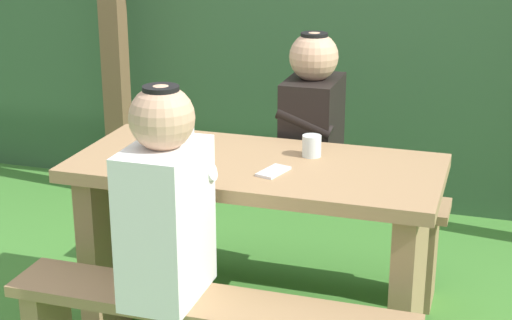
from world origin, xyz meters
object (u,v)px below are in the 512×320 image
Objects in this scene: picnic_table at (256,223)px; bench_far at (291,218)px; person_white_shirt at (166,202)px; cell_phone at (273,171)px; person_black_coat at (312,121)px; bottle_left at (186,130)px; drinking_glass at (312,146)px.

picnic_table reaches higher than bench_far.
person_white_shirt is 0.49m from cell_phone.
bench_far is 0.78m from cell_phone.
person_black_coat is (0.09, 0.53, 0.27)m from picnic_table.
person_white_shirt reaches higher than bottle_left.
person_black_coat is 0.63m from bottle_left.
bottle_left is 1.47× the size of cell_phone.
drinking_glass is 0.49m from bottle_left.
bench_far is 16.82× the size of drinking_glass.
drinking_glass reaches higher than picnic_table.
person_white_shirt is 1.00× the size of person_black_coat.
bench_far is 1.95× the size of person_black_coat.
person_white_shirt reaches higher than drinking_glass.
person_white_shirt is 0.60m from bottle_left.
bottle_left is at bearing -127.97° from person_black_coat.
bench_far is at bearing 114.39° from drinking_glass.
picnic_table is at bearing -90.00° from bench_far.
person_black_coat is 3.50× the size of bottle_left.
drinking_glass is at bearing -76.60° from person_black_coat.
person_black_coat is at bearing 52.03° from bottle_left.
cell_phone is (0.01, -0.63, -0.02)m from person_black_coat.
bottle_left is (-0.39, -0.50, 0.06)m from person_black_coat.
picnic_table is 0.29m from cell_phone.
picnic_table is 0.57m from bench_far.
person_white_shirt is 8.65× the size of drinking_glass.
person_black_coat is at bearing 80.60° from picnic_table.
bench_far is at bearing 114.46° from cell_phone.
person_white_shirt and person_black_coat have the same top height.
picnic_table is 0.37m from drinking_glass.
cell_phone is at bearing -89.17° from person_black_coat.
drinking_glass is at bearing 35.13° from picnic_table.
cell_phone is at bearing -19.01° from bottle_left.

